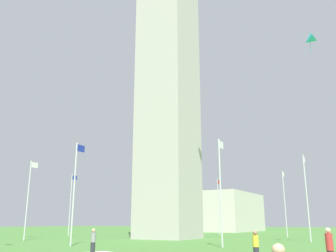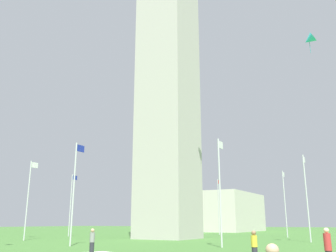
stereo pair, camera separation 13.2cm
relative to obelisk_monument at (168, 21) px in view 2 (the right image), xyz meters
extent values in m
plane|color=#3D6B2D|center=(0.00, 0.00, -30.83)|extent=(260.00, 260.00, 0.00)
cube|color=#B7B2A8|center=(0.00, 0.00, -3.70)|extent=(6.78, 6.78, 54.27)
cylinder|color=silver|center=(17.15, 0.00, -26.23)|extent=(0.14, 0.14, 9.22)
cube|color=red|center=(17.70, 0.00, -22.07)|extent=(1.00, 0.03, 0.64)
cylinder|color=silver|center=(12.12, 12.12, -26.23)|extent=(0.14, 0.14, 9.22)
cube|color=#1E2D99|center=(12.67, 12.12, -22.07)|extent=(1.00, 0.03, 0.64)
cylinder|color=silver|center=(0.00, 17.15, -26.23)|extent=(0.14, 0.14, 9.22)
cube|color=#1E2D99|center=(0.55, 17.15, -22.07)|extent=(1.00, 0.03, 0.64)
cylinder|color=silver|center=(-12.12, 12.12, -26.23)|extent=(0.14, 0.14, 9.22)
cube|color=white|center=(-11.57, 12.12, -22.07)|extent=(1.00, 0.03, 0.64)
cylinder|color=silver|center=(-17.15, 0.00, -26.23)|extent=(0.14, 0.14, 9.22)
cube|color=#1E2D99|center=(-16.60, 0.00, -22.07)|extent=(1.00, 0.03, 0.64)
cylinder|color=silver|center=(-12.12, -12.12, -26.23)|extent=(0.14, 0.14, 9.22)
cube|color=white|center=(-11.57, -12.12, -22.07)|extent=(1.00, 0.03, 0.64)
cylinder|color=silver|center=(0.00, -17.15, -26.23)|extent=(0.14, 0.14, 9.22)
cube|color=white|center=(0.55, -17.15, -22.07)|extent=(1.00, 0.03, 0.64)
cylinder|color=silver|center=(12.12, -12.12, -26.23)|extent=(0.14, 0.14, 9.22)
cube|color=white|center=(12.67, -12.12, -22.07)|extent=(1.00, 0.03, 0.64)
cylinder|color=#2D2D38|center=(-23.45, -7.98, -30.43)|extent=(0.29, 0.29, 0.80)
cylinder|color=gray|center=(-23.45, -7.98, -29.74)|extent=(0.32, 0.32, 0.60)
sphere|color=tan|center=(-23.45, -7.98, -29.32)|extent=(0.24, 0.24, 0.24)
cylinder|color=yellow|center=(-22.80, -18.18, -29.75)|extent=(0.32, 0.32, 0.57)
sphere|color=#936B4C|center=(-22.80, -18.18, -29.35)|extent=(0.24, 0.24, 0.24)
sphere|color=tan|center=(-34.92, -22.26, -29.31)|extent=(0.24, 0.24, 0.24)
cylinder|color=red|center=(-23.57, -21.75, -29.66)|extent=(0.32, 0.32, 0.74)
sphere|color=beige|center=(-23.57, -21.75, -29.17)|extent=(0.24, 0.24, 0.24)
cone|color=#33C6D1|center=(-5.94, -19.80, -11.06)|extent=(1.10, 1.36, 1.35)
cylinder|color=teal|center=(-5.94, -19.80, -11.88)|extent=(0.04, 0.04, 1.24)
cube|color=beige|center=(41.29, 9.52, -26.51)|extent=(21.69, 15.37, 8.64)
camera|label=1|loc=(-41.97, -23.98, -28.82)|focal=39.15mm
camera|label=2|loc=(-41.90, -24.10, -28.82)|focal=39.15mm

